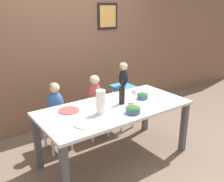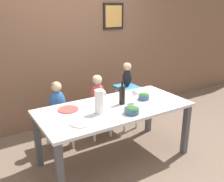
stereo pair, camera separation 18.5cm
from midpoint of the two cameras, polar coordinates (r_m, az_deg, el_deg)
The scene contains 17 objects.
ground_plane at distance 3.35m, azimuth 2.24°, elevation -15.13°, with size 14.00×14.00×0.00m, color #705B4C.
wall_back at distance 4.02m, azimuth -8.66°, elevation 11.19°, with size 10.00×0.09×2.70m.
dining_table at distance 3.04m, azimuth 2.40°, elevation -5.14°, with size 1.84×0.86×0.72m.
chair_far_left at distance 3.48m, azimuth -10.56°, elevation -6.92°, with size 0.36×0.40×0.45m.
chair_far_center at distance 3.71m, azimuth -1.82°, elevation -4.88°, with size 0.36×0.40×0.45m.
chair_right_highchair at distance 3.92m, azimuth 4.74°, elevation -1.13°, with size 0.31×0.34×0.70m.
person_child_left at distance 3.35m, azimuth -10.89°, elevation -1.97°, with size 0.22×0.16×0.49m.
person_child_center at distance 3.60m, azimuth -1.88°, elevation -0.20°, with size 0.22×0.16×0.49m.
person_baby_right at distance 3.81m, azimuth 4.87°, elevation 4.02°, with size 0.16×0.13×0.37m.
wine_bottle at distance 3.05m, azimuth 4.06°, elevation -0.96°, with size 0.07×0.07×0.29m.
paper_towel_roll at distance 2.78m, azimuth -1.01°, elevation -2.49°, with size 0.10×0.10×0.28m.
wine_glass_near at distance 3.11m, azimuth 7.04°, elevation -0.59°, with size 0.08×0.08×0.17m.
wine_glass_far at distance 3.07m, azimuth -0.34°, elevation -0.70°, with size 0.08×0.08×0.17m.
salad_bowl_large at distance 2.82m, azimuth 6.41°, elevation -4.34°, with size 0.17×0.17×0.09m.
salad_bowl_small at distance 3.26m, azimuth 8.90°, elevation -1.21°, with size 0.14×0.14×0.09m.
dinner_plate_front_left at distance 2.60m, azimuth -4.99°, elevation -7.26°, with size 0.24×0.24×0.01m.
dinner_plate_back_left at distance 2.94m, azimuth -8.19°, elevation -4.20°, with size 0.24×0.24×0.01m.
Camera 2 is at (-1.49, -2.34, 1.87)m, focal length 40.00 mm.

